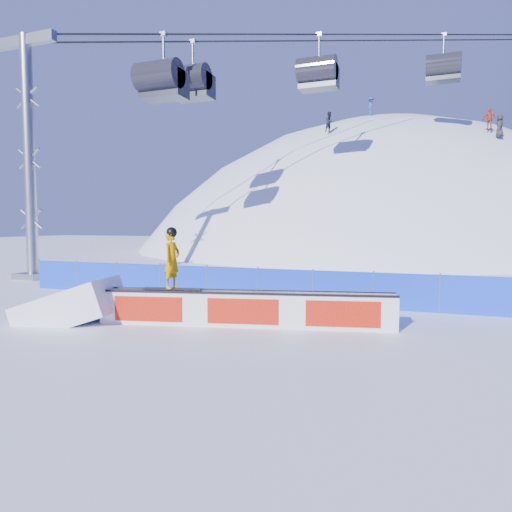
% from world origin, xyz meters
% --- Properties ---
extents(ground, '(160.00, 160.00, 0.00)m').
position_xyz_m(ground, '(0.00, 0.00, 0.00)').
color(ground, white).
rests_on(ground, ground).
extents(snow_hill, '(64.00, 64.00, 64.00)m').
position_xyz_m(snow_hill, '(0.00, 42.00, -18.00)').
color(snow_hill, white).
rests_on(snow_hill, ground).
extents(safety_fence, '(22.05, 0.05, 1.30)m').
position_xyz_m(safety_fence, '(0.00, 4.50, 0.60)').
color(safety_fence, '#0F35DE').
rests_on(safety_fence, ground).
extents(chairlift, '(40.80, 41.70, 22.00)m').
position_xyz_m(chairlift, '(4.74, 27.49, 16.89)').
color(chairlift, gray).
rests_on(chairlift, ground).
extents(rail_box, '(7.95, 2.30, 0.96)m').
position_xyz_m(rail_box, '(-0.01, 0.73, 0.47)').
color(rail_box, white).
rests_on(rail_box, ground).
extents(snow_ramp, '(3.10, 2.31, 1.74)m').
position_xyz_m(snow_ramp, '(-4.90, -0.37, 0.00)').
color(snow_ramp, white).
rests_on(snow_ramp, ground).
extents(snowboarder, '(1.67, 0.65, 1.72)m').
position_xyz_m(snowboarder, '(-1.96, 0.29, 1.81)').
color(snowboarder, black).
rests_on(snowboarder, rail_box).
extents(distant_skiers, '(13.51, 8.31, 5.52)m').
position_xyz_m(distant_skiers, '(2.88, 30.54, 11.85)').
color(distant_skiers, black).
rests_on(distant_skiers, ground).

